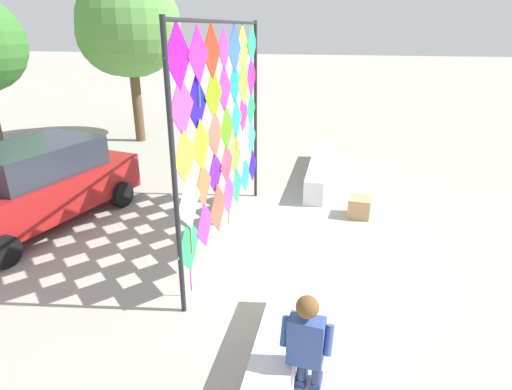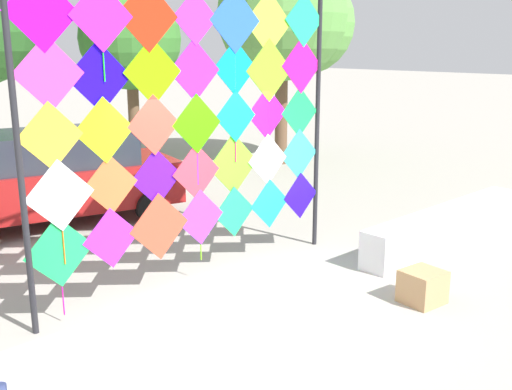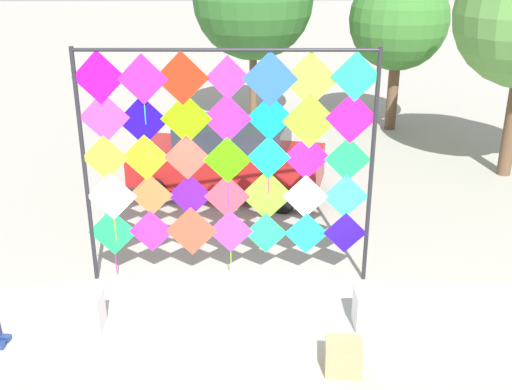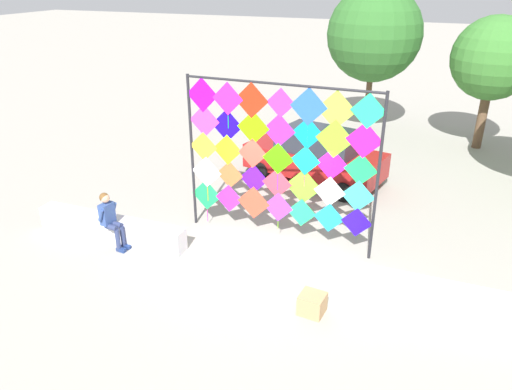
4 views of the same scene
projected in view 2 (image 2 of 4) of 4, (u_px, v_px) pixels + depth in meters
name	position (u px, v px, depth m)	size (l,w,h in m)	color
ground	(246.00, 300.00, 7.57)	(120.00, 120.00, 0.00)	#9E998E
plaza_ledge_right	(446.00, 225.00, 9.70)	(4.05, 0.45, 0.58)	silver
kite_display_rack	(195.00, 114.00, 7.63)	(4.70, 0.16, 3.92)	#232328
parked_car	(58.00, 176.00, 10.76)	(4.57, 2.77, 1.66)	maroon
cardboard_box_large	(422.00, 287.00, 7.45)	(0.48, 0.45, 0.42)	tan
tree_far_right	(132.00, 42.00, 17.30)	(2.93, 2.93, 4.77)	brown
tree_broadleaf	(286.00, 21.00, 15.70)	(3.88, 3.72, 5.56)	brown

